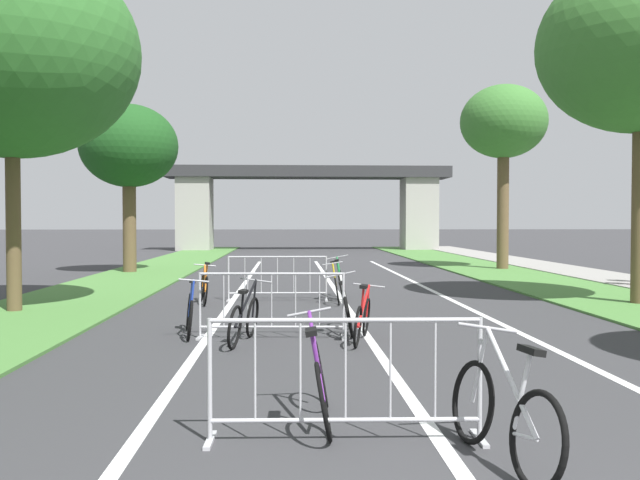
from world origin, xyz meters
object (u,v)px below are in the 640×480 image
object	(u,v)px
tree_left_pine_far	(11,51)
bicycle_red_3	(363,319)
tree_left_cypress_far	(129,147)
crowd_barrier_third	(277,279)
bicycle_silver_8	(503,414)
bicycle_orange_1	(204,287)
crowd_barrier_second	(272,306)
bicycle_blue_0	(190,313)
bicycle_purple_6	(321,382)
bicycle_yellow_2	(336,286)
bicycle_white_4	(347,311)
crowd_barrier_nearest	(345,380)
bicycle_black_7	(244,319)
tree_right_oak_near	(504,124)
bicycle_green_5	(341,283)

from	to	relation	value
tree_left_pine_far	bicycle_red_3	distance (m)	9.07
tree_left_cypress_far	bicycle_red_3	xyz separation A→B (m)	(6.84, -14.00, -4.15)
tree_left_cypress_far	crowd_barrier_third	xyz separation A→B (m)	(5.44, -8.60, -3.99)
bicycle_silver_8	bicycle_orange_1	bearing A→B (deg)	98.74
crowd_barrier_second	bicycle_silver_8	size ratio (longest dim) A/B	1.40
bicycle_blue_0	bicycle_silver_8	world-z (taller)	bicycle_silver_8
tree_left_pine_far	crowd_barrier_third	size ratio (longest dim) A/B	3.17
crowd_barrier_third	bicycle_orange_1	bearing A→B (deg)	-165.30
bicycle_silver_8	bicycle_purple_6	bearing A→B (deg)	130.21
tree_left_cypress_far	bicycle_silver_8	size ratio (longest dim) A/B	3.57
bicycle_yellow_2	bicycle_purple_6	bearing A→B (deg)	88.31
bicycle_white_4	bicycle_red_3	bearing A→B (deg)	-75.43
tree_left_pine_far	bicycle_yellow_2	world-z (taller)	tree_left_pine_far
bicycle_blue_0	bicycle_yellow_2	xyz separation A→B (m)	(2.72, 4.22, 0.01)
crowd_barrier_third	bicycle_orange_1	distance (m)	1.71
bicycle_white_4	crowd_barrier_third	bearing A→B (deg)	109.32
crowd_barrier_second	crowd_barrier_third	distance (m)	5.00
crowd_barrier_nearest	bicycle_black_7	bearing A→B (deg)	104.12
crowd_barrier_nearest	bicycle_blue_0	world-z (taller)	crowd_barrier_nearest
tree_right_oak_near	crowd_barrier_nearest	distance (m)	21.60
bicycle_red_3	bicycle_silver_8	size ratio (longest dim) A/B	0.98
bicycle_yellow_2	bicycle_silver_8	world-z (taller)	bicycle_silver_8
tree_left_pine_far	bicycle_silver_8	xyz separation A→B (m)	(7.20, -8.77, -4.91)
tree_left_cypress_far	bicycle_white_4	distance (m)	15.32
crowd_barrier_second	bicycle_blue_0	world-z (taller)	crowd_barrier_second
crowd_barrier_third	bicycle_white_4	size ratio (longest dim) A/B	1.41
bicycle_red_3	bicycle_black_7	bearing A→B (deg)	-165.45
crowd_barrier_third	bicycle_green_5	xyz separation A→B (m)	(1.53, 0.35, -0.14)
crowd_barrier_third	bicycle_orange_1	size ratio (longest dim) A/B	1.43
tree_left_pine_far	tree_right_oak_near	distance (m)	17.86
crowd_barrier_nearest	bicycle_yellow_2	bearing A→B (deg)	86.30
bicycle_black_7	bicycle_yellow_2	bearing A→B (deg)	81.73
tree_left_pine_far	crowd_barrier_third	xyz separation A→B (m)	(5.31, 1.82, -4.77)
crowd_barrier_nearest	bicycle_white_4	world-z (taller)	crowd_barrier_nearest
bicycle_green_5	bicycle_silver_8	xyz separation A→B (m)	(0.36, -10.95, 0.00)
bicycle_black_7	tree_right_oak_near	bearing A→B (deg)	70.41
crowd_barrier_second	bicycle_blue_0	size ratio (longest dim) A/B	1.40
tree_left_pine_far	tree_right_oak_near	world-z (taller)	tree_left_pine_far
crowd_barrier_third	bicycle_red_3	distance (m)	5.58
crowd_barrier_third	tree_left_cypress_far	bearing A→B (deg)	122.34
bicycle_yellow_2	bicycle_purple_6	distance (m)	9.13
tree_left_cypress_far	bicycle_black_7	distance (m)	15.47
crowd_barrier_third	bicycle_black_7	distance (m)	5.45
bicycle_green_5	tree_left_pine_far	bearing A→B (deg)	-156.65
tree_right_oak_near	bicycle_green_5	xyz separation A→B (m)	(-6.95, -9.16, -5.19)
tree_left_cypress_far	bicycle_black_7	bearing A→B (deg)	-70.30
crowd_barrier_second	bicycle_red_3	distance (m)	1.47
bicycle_silver_8	tree_left_pine_far	bearing A→B (deg)	118.92
bicycle_white_4	bicycle_black_7	xyz separation A→B (m)	(-1.66, -0.88, -0.01)
tree_left_pine_far	bicycle_blue_0	bearing A→B (deg)	-35.33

